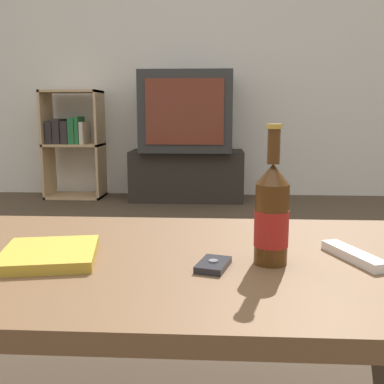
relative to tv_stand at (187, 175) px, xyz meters
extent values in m
cube|color=silver|center=(0.12, 0.28, 1.09)|extent=(8.00, 0.05, 2.60)
cube|color=brown|center=(0.12, -2.75, 0.18)|extent=(1.39, 0.73, 0.04)
cube|color=#28231E|center=(0.00, 0.00, 0.00)|extent=(0.93, 0.40, 0.41)
cube|color=#2D2D2D|center=(0.00, 0.00, 0.52)|extent=(0.73, 0.56, 0.63)
cube|color=maroon|center=(0.00, -0.29, 0.52)|extent=(0.60, 0.01, 0.49)
cube|color=tan|center=(-1.20, 0.06, 0.25)|extent=(0.02, 0.30, 0.91)
cube|color=tan|center=(-0.74, 0.06, 0.25)|extent=(0.02, 0.30, 0.91)
cube|color=tan|center=(-0.97, 0.06, -0.20)|extent=(0.48, 0.30, 0.02)
cube|color=tan|center=(-0.97, 0.06, 0.25)|extent=(0.48, 0.30, 0.02)
cube|color=tan|center=(-0.97, 0.06, 0.69)|extent=(0.48, 0.30, 0.02)
cube|color=#2D2828|center=(-1.15, 0.06, 0.35)|extent=(0.06, 0.21, 0.19)
cube|color=#2D2828|center=(-1.09, 0.06, 0.36)|extent=(0.06, 0.21, 0.21)
cube|color=#2D2828|center=(-1.02, 0.06, 0.35)|extent=(0.06, 0.21, 0.19)
cube|color=#236B38|center=(-0.96, 0.06, 0.37)|extent=(0.05, 0.21, 0.22)
cube|color=#236B38|center=(-0.92, 0.06, 0.37)|extent=(0.03, 0.21, 0.23)
cube|color=beige|center=(-0.88, 0.06, 0.35)|extent=(0.03, 0.21, 0.18)
cylinder|color=#47280F|center=(0.36, -2.79, 0.29)|extent=(0.07, 0.07, 0.17)
cylinder|color=maroon|center=(0.36, -2.79, 0.28)|extent=(0.07, 0.07, 0.08)
cone|color=#47280F|center=(0.36, -2.79, 0.39)|extent=(0.07, 0.07, 0.04)
cylinder|color=#47280F|center=(0.36, -2.79, 0.45)|extent=(0.03, 0.03, 0.07)
cylinder|color=#B79333|center=(0.36, -2.79, 0.49)|extent=(0.03, 0.03, 0.01)
cube|color=#232328|center=(0.24, -2.83, 0.21)|extent=(0.08, 0.10, 0.01)
cylinder|color=slate|center=(0.24, -2.83, 0.22)|extent=(0.02, 0.02, 0.00)
cube|color=white|center=(0.55, -2.76, 0.21)|extent=(0.10, 0.19, 0.02)
cube|color=#B7932D|center=(-0.12, -2.79, 0.21)|extent=(0.23, 0.24, 0.02)
camera|label=1|loc=(0.25, -3.72, 0.52)|focal=42.00mm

